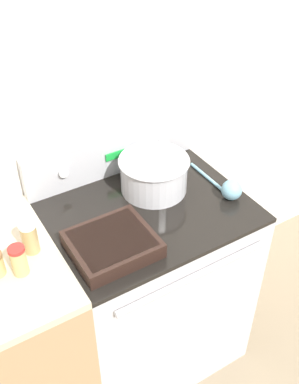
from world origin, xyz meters
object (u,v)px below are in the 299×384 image
at_px(spice_jar_red_cap, 19,260).
at_px(ladle, 230,189).
at_px(casserole_dish, 112,243).
at_px(mixing_bowl, 154,173).
at_px(spice_jar_white_cap, 30,237).

bearing_deg(spice_jar_red_cap, ladle, -2.19).
distance_m(casserole_dish, spice_jar_red_cap, 0.32).
xyz_separation_m(mixing_bowl, ladle, (0.23, -0.20, -0.04)).
height_order(casserole_dish, ladle, ladle).
bearing_deg(casserole_dish, mixing_bowl, 35.98).
height_order(casserole_dish, spice_jar_white_cap, spice_jar_white_cap).
height_order(mixing_bowl, spice_jar_red_cap, mixing_bowl).
bearing_deg(ladle, spice_jar_red_cap, 177.81).
xyz_separation_m(casserole_dish, spice_jar_white_cap, (-0.24, 0.13, 0.04)).
distance_m(spice_jar_white_cap, spice_jar_red_cap, 0.10).
relative_size(casserole_dish, spice_jar_red_cap, 2.59).
bearing_deg(spice_jar_white_cap, spice_jar_red_cap, -129.56).
bearing_deg(spice_jar_red_cap, casserole_dish, -10.20).
bearing_deg(mixing_bowl, casserole_dish, -144.02).
bearing_deg(mixing_bowl, ladle, -40.97).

